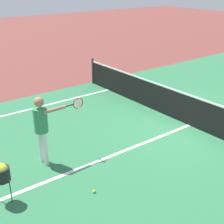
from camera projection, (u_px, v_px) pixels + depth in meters
ground_plane at (189, 125)px, 9.69m from camera, size 60.00×60.00×0.00m
court_surface_inbounds at (189, 125)px, 9.68m from camera, size 10.62×24.40×0.00m
line_center_service at (104, 159)px, 7.90m from camera, size 0.10×6.40×0.01m
net at (191, 110)px, 9.49m from camera, size 10.43×0.09×1.07m
player_near at (42, 123)px, 7.35m from camera, size 0.48×1.23×1.70m
ball_hopper at (1, 173)px, 6.16m from camera, size 0.34×0.34×0.87m
tennis_ball_mid_court at (94, 191)px, 6.66m from camera, size 0.07×0.07×0.07m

